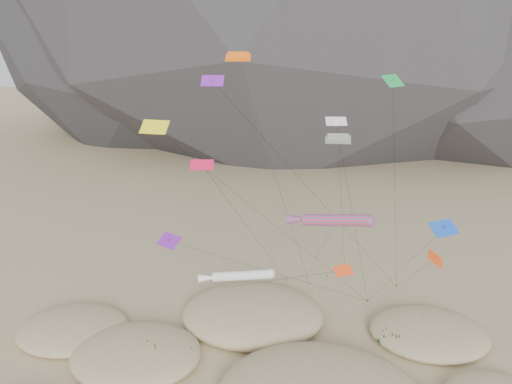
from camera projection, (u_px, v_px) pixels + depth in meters
dune_grass at (253, 373)px, 44.80m from camera, size 41.92×29.39×1.50m
kite_stakes at (302, 285)px, 61.95m from camera, size 23.20×6.57×0.30m
rainbow_tube_kite at (332, 220)px, 48.72m from camera, size 8.53×13.21×13.51m
white_tube_kite at (238, 276)px, 43.86m from camera, size 6.78×19.80×10.32m
orange_parafoil at (240, 62)px, 44.57m from camera, size 8.75×10.87×28.44m
multi_parafoil at (338, 141)px, 46.29m from camera, size 4.42×14.93×21.15m
delta_kites at (298, 180)px, 44.40m from camera, size 27.23×20.91×26.49m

